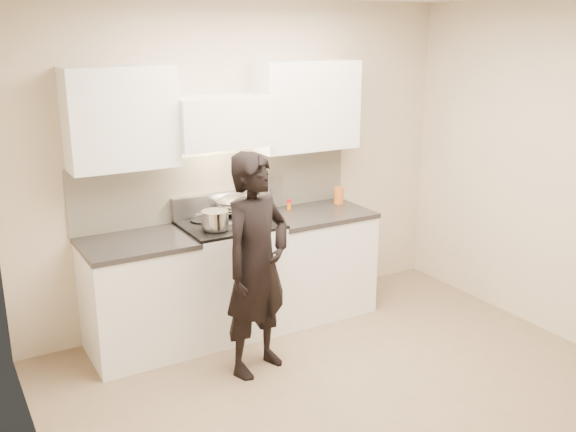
% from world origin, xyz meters
% --- Properties ---
extents(ground_plane, '(4.00, 4.00, 0.00)m').
position_xyz_m(ground_plane, '(0.00, 0.00, 0.00)').
color(ground_plane, '#867057').
extents(room_shell, '(4.04, 3.54, 2.70)m').
position_xyz_m(room_shell, '(-0.06, 0.37, 1.60)').
color(room_shell, beige).
rests_on(room_shell, ground).
extents(stove, '(0.76, 0.65, 0.96)m').
position_xyz_m(stove, '(-0.30, 1.42, 0.47)').
color(stove, white).
rests_on(stove, ground).
extents(counter_right, '(0.92, 0.67, 0.92)m').
position_xyz_m(counter_right, '(0.53, 1.43, 0.46)').
color(counter_right, white).
rests_on(counter_right, ground).
extents(counter_left, '(0.82, 0.67, 0.92)m').
position_xyz_m(counter_left, '(-1.08, 1.43, 0.46)').
color(counter_left, white).
rests_on(counter_left, ground).
extents(wok, '(0.33, 0.41, 0.27)m').
position_xyz_m(wok, '(-0.18, 1.57, 1.05)').
color(wok, '#B6B6B6').
rests_on(wok, stove).
extents(stock_pot, '(0.29, 0.26, 0.14)m').
position_xyz_m(stock_pot, '(-0.48, 1.30, 1.03)').
color(stock_pot, '#B6B6B6').
rests_on(stock_pot, stove).
extents(utensil_crock, '(0.13, 0.13, 0.35)m').
position_xyz_m(utensil_crock, '(0.16, 1.67, 1.03)').
color(utensil_crock, '#9E9FA5').
rests_on(utensil_crock, counter_right).
extents(spice_jar, '(0.04, 0.04, 0.09)m').
position_xyz_m(spice_jar, '(0.36, 1.60, 0.97)').
color(spice_jar, '#D16507').
rests_on(spice_jar, counter_right).
extents(oil_glass, '(0.09, 0.09, 0.16)m').
position_xyz_m(oil_glass, '(0.86, 1.55, 1.00)').
color(oil_glass, '#CB6721').
rests_on(oil_glass, counter_right).
extents(person, '(0.70, 0.57, 1.65)m').
position_xyz_m(person, '(-0.41, 0.73, 0.82)').
color(person, black).
rests_on(person, ground).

